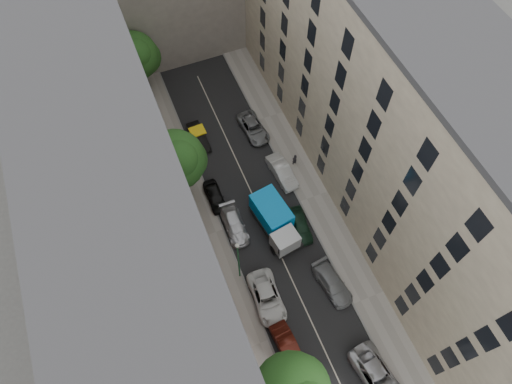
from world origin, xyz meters
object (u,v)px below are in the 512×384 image
car_left_1 (288,347)px  car_left_5 (198,137)px  tarp_truck (275,220)px  car_right_3 (282,172)px  car_left_3 (234,225)px  car_left_4 (215,196)px  lamp_post (238,258)px  tree_far (135,57)px  pedestrian (295,160)px  car_right_4 (253,128)px  car_right_0 (377,377)px  car_left_2 (267,297)px  car_right_2 (300,225)px  car_right_1 (332,283)px  tree_mid (177,162)px

car_left_1 → car_left_5: 23.07m
tarp_truck → car_right_3: (3.00, 5.12, -0.82)m
car_left_3 → car_left_5: car_left_5 is taller
car_left_3 → car_right_3: (6.53, 3.71, 0.07)m
car_left_3 → car_left_4: (-0.67, 3.60, -0.02)m
car_left_3 → lamp_post: 6.10m
tree_far → pedestrian: 19.86m
car_right_4 → car_right_0: bearing=-95.0°
car_left_5 → car_right_4: (5.81, -1.04, -0.02)m
car_left_2 → lamp_post: 4.89m
car_left_1 → car_right_2: size_ratio=1.05×
car_right_0 → pedestrian: size_ratio=3.58×
tree_far → car_left_1: bearing=-83.9°
car_right_2 → tree_far: size_ratio=0.53×
car_left_2 → car_right_4: (5.81, 17.60, -0.06)m
car_left_2 → car_left_5: (0.00, 18.64, -0.04)m
car_right_1 → tree_mid: (-9.18, 13.69, 5.43)m
car_left_1 → tree_far: 32.59m
car_right_0 → lamp_post: (-7.00, 12.13, 3.62)m
car_left_5 → car_right_2: (5.60, -13.44, 0.01)m
car_left_1 → car_left_2: (0.00, 4.43, 0.02)m
tarp_truck → car_right_1: size_ratio=1.40×
car_left_4 → car_right_1: (6.62, -12.20, 0.02)m
car_right_1 → car_right_2: 6.20m
car_left_4 → car_left_3: bearing=-79.5°
car_left_2 → car_right_1: 5.91m
car_left_5 → pedestrian: (8.12, -6.57, 0.24)m
car_left_2 → lamp_post: size_ratio=0.74×
car_left_3 → car_right_1: 10.46m
car_left_3 → car_right_4: (5.93, 10.00, -0.01)m
car_right_2 → tree_mid: size_ratio=0.45×
car_left_2 → lamp_post: (-1.40, 2.93, 3.66)m
car_left_1 → tree_far: (-3.43, 32.12, 4.36)m
car_right_1 → car_right_3: (0.58, 12.31, 0.07)m
car_left_1 → car_left_4: (-0.80, 15.63, -0.04)m
car_right_2 → car_right_3: (0.80, 6.11, 0.06)m
car_left_1 → lamp_post: (-1.40, 7.36, 3.68)m
car_right_4 → tree_far: (-9.24, 10.09, 4.40)m
car_right_1 → car_right_3: bearing=79.7°
car_left_2 → car_left_3: (-0.13, 7.60, -0.05)m
car_left_4 → car_right_2: bearing=-43.2°
car_right_3 → tree_mid: bearing=166.5°
car_left_1 → car_left_3: 12.03m
car_right_3 → car_right_4: size_ratio=0.96×
car_left_1 → car_left_3: (-0.13, 12.03, -0.03)m
car_right_4 → car_left_5: bearing=165.3°
car_left_3 → car_right_2: car_right_2 is taller
car_right_4 → pedestrian: (2.31, -5.53, 0.26)m
tarp_truck → car_left_5: bearing=96.7°
car_right_0 → car_left_2: bearing=115.0°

